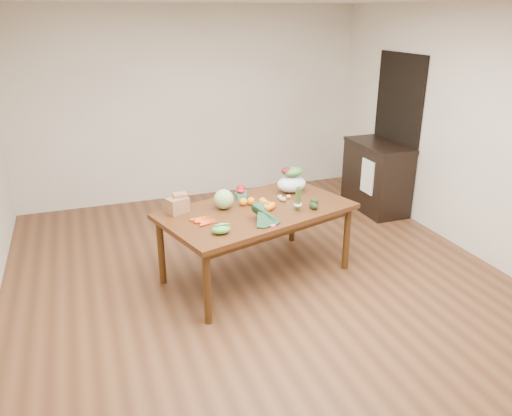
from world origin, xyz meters
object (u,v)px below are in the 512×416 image
object	(u,v)px
mandarin_cluster	(265,204)
kale_bunch	(266,215)
cabinet	(376,177)
cabbage	(224,199)
salad_bag	(292,181)
dining_table	(257,243)
asparagus_bundle	(298,199)
paper_bag	(177,204)

from	to	relation	value
mandarin_cluster	kale_bunch	distance (m)	0.36
cabinet	cabbage	bearing A→B (deg)	-155.88
kale_bunch	salad_bag	size ratio (longest dim) A/B	1.24
mandarin_cluster	dining_table	bearing A→B (deg)	153.61
dining_table	salad_bag	distance (m)	0.81
mandarin_cluster	asparagus_bundle	xyz separation A→B (m)	(0.29, -0.15, 0.07)
cabbage	kale_bunch	xyz separation A→B (m)	(0.26, -0.50, -0.02)
mandarin_cluster	paper_bag	bearing A→B (deg)	166.39
cabbage	mandarin_cluster	size ratio (longest dim) A/B	1.10
cabinet	salad_bag	xyz separation A→B (m)	(-1.68, -0.90, 0.41)
kale_bunch	asparagus_bundle	world-z (taller)	asparagus_bundle
cabbage	asparagus_bundle	size ratio (longest dim) A/B	0.79
cabinet	paper_bag	world-z (taller)	cabinet
cabinet	asparagus_bundle	world-z (taller)	asparagus_bundle
mandarin_cluster	salad_bag	bearing A→B (deg)	40.31
paper_bag	kale_bunch	bearing A→B (deg)	-37.24
cabbage	mandarin_cluster	xyz separation A→B (m)	(0.38, -0.15, -0.05)
cabinet	cabbage	world-z (taller)	cabbage
paper_bag	kale_bunch	world-z (taller)	paper_bag
kale_bunch	salad_bag	distance (m)	0.93
cabbage	asparagus_bundle	xyz separation A→B (m)	(0.67, -0.30, 0.03)
cabinet	salad_bag	size ratio (longest dim) A/B	3.15
mandarin_cluster	asparagus_bundle	distance (m)	0.33
paper_bag	kale_bunch	size ratio (longest dim) A/B	0.65
cabinet	cabbage	xyz separation A→B (m)	(-2.51, -1.13, 0.38)
paper_bag	salad_bag	distance (m)	1.30
paper_bag	mandarin_cluster	bearing A→B (deg)	-13.61
paper_bag	kale_bunch	distance (m)	0.90
cabbage	salad_bag	distance (m)	0.87
paper_bag	mandarin_cluster	size ratio (longest dim) A/B	1.45
mandarin_cluster	kale_bunch	bearing A→B (deg)	-109.32
asparagus_bundle	dining_table	bearing A→B (deg)	136.36
cabbage	kale_bunch	size ratio (longest dim) A/B	0.49
cabbage	kale_bunch	bearing A→B (deg)	-62.25
paper_bag	salad_bag	size ratio (longest dim) A/B	0.81
cabinet	salad_bag	bearing A→B (deg)	-151.91
dining_table	paper_bag	size ratio (longest dim) A/B	7.20
cabinet	paper_bag	bearing A→B (deg)	-160.06
cabinet	asparagus_bundle	size ratio (longest dim) A/B	4.08
paper_bag	salad_bag	bearing A→B (deg)	7.98
dining_table	paper_bag	xyz separation A→B (m)	(-0.76, 0.16, 0.47)
paper_bag	mandarin_cluster	xyz separation A→B (m)	(0.84, -0.20, -0.04)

